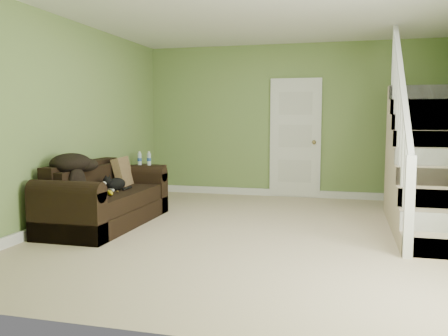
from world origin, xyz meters
The scene contains 15 objects.
floor centered at (0.00, 0.00, 0.00)m, with size 5.00×5.50×0.01m, color #C5B18E.
ceiling centered at (0.00, 0.00, 2.60)m, with size 5.00×5.50×0.01m, color white.
wall_back centered at (0.00, 2.75, 1.30)m, with size 5.00×0.04×2.60m, color #72904D.
wall_front centered at (0.00, -2.75, 1.30)m, with size 5.00×0.04×2.60m, color #72904D.
wall_left centered at (-2.50, 0.00, 1.30)m, with size 0.04×5.50×2.60m, color #72904D.
baseboard_back centered at (0.00, 2.72, 0.06)m, with size 5.00×0.04×0.12m, color white.
baseboard_left centered at (-2.47, 0.00, 0.06)m, with size 0.04×5.50×0.12m, color white.
door centered at (0.10, 2.71, 1.01)m, with size 0.86×0.12×2.02m.
staircase centered at (1.99, 0.97, 0.64)m, with size 1.00×2.51×2.82m.
sofa centered at (-2.01, -0.05, 0.30)m, with size 0.87×2.01×0.79m.
side_table centered at (-2.21, 1.69, 0.30)m, with size 0.58×0.58×0.82m.
cat centered at (-1.90, 0.04, 0.51)m, with size 0.25×0.46×0.22m.
banana centered at (-1.78, -0.33, 0.46)m, with size 0.06×0.21×0.06m, color gold.
throw_pillow centered at (-2.04, 0.55, 0.60)m, with size 0.10×0.42×0.42m, color #43281B.
throw_blanket centered at (-2.21, -0.45, 0.82)m, with size 0.43×0.57×0.23m, color black.
Camera 1 is at (0.96, -5.40, 1.35)m, focal length 38.00 mm.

